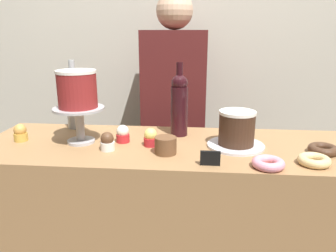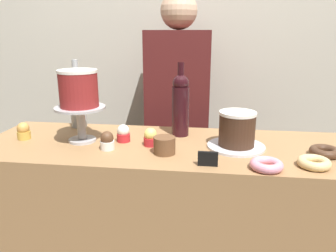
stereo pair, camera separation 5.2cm
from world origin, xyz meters
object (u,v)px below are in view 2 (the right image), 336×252
(cookie_stack, at_px, (164,145))
(chocolate_round_cake, at_px, (237,129))
(donut_chocolate, at_px, (325,152))
(donut_pink, at_px, (266,165))
(barista_figure, at_px, (178,129))
(white_layer_cake, at_px, (78,88))
(cupcake_caramel, at_px, (24,131))
(cupcake_vanilla, at_px, (123,134))
(cake_stand_pedestal, at_px, (81,118))
(donut_glazed, at_px, (314,163))
(wine_bottle_clear, at_px, (77,98))
(cupcake_lemon, at_px, (150,137))
(cupcake_chocolate, at_px, (107,141))
(wine_bottle_dark_red, at_px, (180,104))
(price_sign_chalkboard, at_px, (208,159))

(cookie_stack, bearing_deg, chocolate_round_cake, 20.04)
(donut_chocolate, bearing_deg, donut_pink, -146.15)
(chocolate_round_cake, height_order, barista_figure, barista_figure)
(chocolate_round_cake, bearing_deg, cookie_stack, -159.96)
(white_layer_cake, distance_m, cupcake_caramel, 0.33)
(cupcake_vanilla, bearing_deg, cake_stand_pedestal, -173.13)
(cupcake_vanilla, relative_size, barista_figure, 0.05)
(cake_stand_pedestal, height_order, donut_glazed, cake_stand_pedestal)
(cookie_stack, bearing_deg, donut_glazed, -6.68)
(wine_bottle_clear, relative_size, cupcake_vanilla, 4.38)
(cupcake_lemon, height_order, donut_pink, cupcake_lemon)
(cupcake_lemon, xyz_separation_m, donut_chocolate, (0.67, -0.03, -0.02))
(wine_bottle_clear, height_order, cupcake_caramel, wine_bottle_clear)
(cake_stand_pedestal, relative_size, chocolate_round_cake, 1.44)
(cupcake_vanilla, height_order, cupcake_chocolate, same)
(wine_bottle_dark_red, bearing_deg, cake_stand_pedestal, -160.68)
(barista_figure, bearing_deg, cupcake_caramel, -136.79)
(cupcake_vanilla, xyz_separation_m, cookie_stack, (0.19, -0.12, -0.00))
(wine_bottle_clear, bearing_deg, donut_chocolate, -13.52)
(cookie_stack, bearing_deg, cupcake_chocolate, 175.95)
(wine_bottle_clear, relative_size, cupcake_lemon, 4.38)
(white_layer_cake, relative_size, cupcake_vanilla, 2.16)
(white_layer_cake, xyz_separation_m, donut_chocolate, (0.97, -0.04, -0.21))
(cake_stand_pedestal, distance_m, cupcake_chocolate, 0.17)
(cupcake_lemon, bearing_deg, price_sign_chalkboard, -37.79)
(cupcake_chocolate, bearing_deg, cupcake_caramel, 168.72)
(cupcake_lemon, xyz_separation_m, donut_pink, (0.43, -0.19, -0.02))
(chocolate_round_cake, xyz_separation_m, wine_bottle_clear, (-0.75, 0.21, 0.06))
(donut_pink, bearing_deg, wine_bottle_dark_red, 133.51)
(wine_bottle_clear, height_order, donut_chocolate, wine_bottle_clear)
(donut_chocolate, bearing_deg, cupcake_lemon, 177.73)
(cupcake_lemon, distance_m, donut_chocolate, 0.67)
(donut_chocolate, height_order, cookie_stack, cookie_stack)
(wine_bottle_clear, bearing_deg, cake_stand_pedestal, -64.94)
(white_layer_cake, relative_size, wine_bottle_clear, 0.49)
(cake_stand_pedestal, height_order, cookie_stack, cake_stand_pedestal)
(cake_stand_pedestal, xyz_separation_m, cookie_stack, (0.37, -0.10, -0.07))
(cupcake_chocolate, xyz_separation_m, barista_figure, (0.22, 0.66, -0.14))
(cake_stand_pedestal, bearing_deg, barista_figure, 58.64)
(donut_chocolate, bearing_deg, white_layer_cake, 177.56)
(price_sign_chalkboard, bearing_deg, cupcake_vanilla, 148.67)
(cupcake_lemon, height_order, donut_chocolate, cupcake_lemon)
(cupcake_caramel, xyz_separation_m, donut_glazed, (1.16, -0.16, -0.02))
(donut_pink, xyz_separation_m, barista_figure, (-0.38, 0.78, -0.12))
(donut_glazed, bearing_deg, cake_stand_pedestal, 169.90)
(donut_pink, bearing_deg, cake_stand_pedestal, 164.62)
(wine_bottle_clear, height_order, donut_glazed, wine_bottle_clear)
(cupcake_vanilla, distance_m, cupcake_caramel, 0.44)
(wine_bottle_dark_red, relative_size, price_sign_chalkboard, 4.65)
(donut_chocolate, relative_size, price_sign_chalkboard, 1.60)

